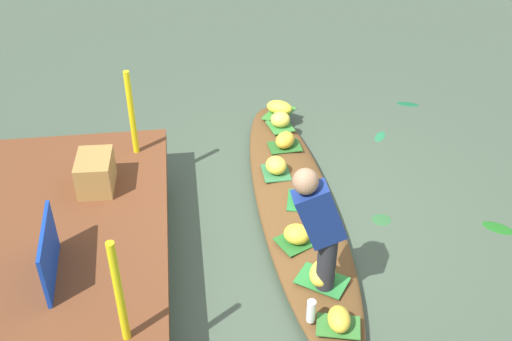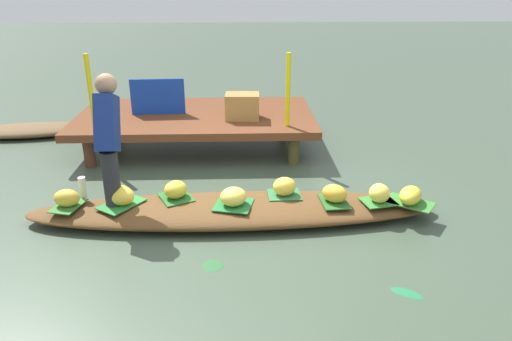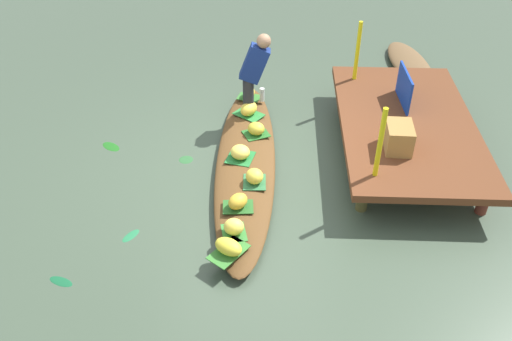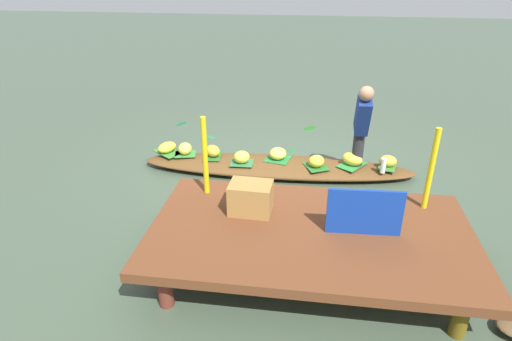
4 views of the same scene
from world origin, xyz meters
name	(u,v)px [view 1 (image 1 of 4)]	position (x,y,z in m)	size (l,w,h in m)	color
canal_water	(297,216)	(0.00, 0.00, 0.00)	(40.00, 40.00, 0.00)	#40503E
dock_platform	(64,239)	(-0.53, 2.17, 0.41)	(3.20, 1.80, 0.47)	brown
vendor_boat	(297,209)	(0.00, 0.00, 0.09)	(4.04, 0.78, 0.18)	brown
leaf_mat_0	(322,280)	(-1.09, -0.02, 0.19)	(0.42, 0.28, 0.01)	#2C8137
banana_bunch_0	(323,272)	(-1.09, -0.02, 0.28)	(0.30, 0.21, 0.19)	yellow
leaf_mat_1	(276,172)	(0.51, 0.14, 0.19)	(0.33, 0.28, 0.01)	#327240
banana_bunch_1	(276,165)	(0.51, 0.14, 0.28)	(0.23, 0.22, 0.18)	yellow
leaf_mat_2	(296,241)	(-0.57, 0.11, 0.19)	(0.34, 0.29, 0.01)	#276A28
banana_bunch_2	(297,234)	(-0.57, 0.11, 0.27)	(0.24, 0.22, 0.17)	gold
leaf_mat_3	(338,326)	(-1.59, -0.04, 0.19)	(0.35, 0.23, 0.01)	#367730
banana_bunch_3	(339,319)	(-1.59, -0.04, 0.27)	(0.25, 0.18, 0.17)	gold
leaf_mat_4	(285,146)	(0.99, -0.03, 0.19)	(0.36, 0.25, 0.01)	#286125
banana_bunch_4	(285,140)	(0.99, -0.03, 0.27)	(0.26, 0.19, 0.17)	gold
leaf_mat_5	(305,201)	(0.00, -0.07, 0.19)	(0.35, 0.34, 0.01)	#247734
banana_bunch_5	(305,194)	(0.00, -0.07, 0.27)	(0.25, 0.26, 0.18)	#F8DC55
leaf_mat_6	(280,126)	(1.42, -0.05, 0.19)	(0.32, 0.26, 0.01)	#377F34
banana_bunch_6	(280,119)	(1.42, -0.05, 0.28)	(0.23, 0.20, 0.18)	#F9DD53
leaf_mat_7	(279,113)	(1.72, -0.09, 0.19)	(0.45, 0.26, 0.01)	#387E30
banana_bunch_7	(279,107)	(1.72, -0.09, 0.26)	(0.32, 0.20, 0.16)	yellow
vendor_person	(319,224)	(-1.15, 0.06, 0.88)	(0.20, 0.45, 1.23)	#28282D
water_bottle	(311,311)	(-1.50, 0.17, 0.29)	(0.07, 0.07, 0.21)	silver
market_banner	(49,253)	(-1.03, 2.17, 0.71)	(0.72, 0.03, 0.48)	#1338A0
railing_post_west	(119,293)	(-1.73, 1.57, 0.92)	(0.06, 0.06, 0.91)	yellow
railing_post_east	(131,113)	(0.67, 1.57, 0.92)	(0.06, 0.06, 0.91)	yellow
produce_crate	(95,173)	(0.11, 1.92, 0.63)	(0.44, 0.32, 0.33)	#A3773C
drifting_plant_0	(408,104)	(2.04, -1.84, 0.00)	(0.28, 0.11, 0.01)	#155932
drifting_plant_1	(380,136)	(1.33, -1.25, 0.00)	(0.25, 0.11, 0.01)	#237243
drifting_plant_2	(382,219)	(-0.17, -0.83, 0.00)	(0.19, 0.19, 0.01)	#2B5F31
drifting_plant_3	(498,228)	(-0.44, -1.94, 0.00)	(0.31, 0.16, 0.01)	#1D611B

